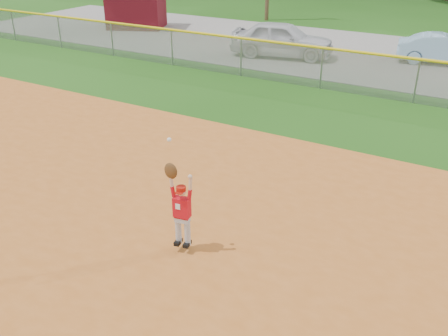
# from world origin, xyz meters

# --- Properties ---
(ground) EXTENTS (120.00, 120.00, 0.00)m
(ground) POSITION_xyz_m (0.00, 0.00, 0.00)
(ground) COLOR #1E4F12
(ground) RESTS_ON ground
(clay_infield) EXTENTS (24.00, 16.00, 0.04)m
(clay_infield) POSITION_xyz_m (0.00, -3.00, 0.02)
(clay_infield) COLOR #BB6021
(clay_infield) RESTS_ON ground
(parking_strip) EXTENTS (44.00, 10.00, 0.03)m
(parking_strip) POSITION_xyz_m (0.00, 16.00, 0.01)
(parking_strip) COLOR gray
(parking_strip) RESTS_ON ground
(car_white_a) EXTENTS (4.86, 2.76, 1.56)m
(car_white_a) POSITION_xyz_m (-3.22, 13.68, 0.81)
(car_white_a) COLOR silver
(car_white_a) RESTS_ON parking_strip
(car_blue) EXTENTS (3.94, 2.03, 1.24)m
(car_blue) POSITION_xyz_m (3.29, 15.97, 0.65)
(car_blue) COLOR #91BCD9
(car_blue) RESTS_ON parking_strip
(utility_shed) EXTENTS (4.18, 3.79, 2.55)m
(utility_shed) POSITION_xyz_m (-13.36, 15.88, 1.30)
(utility_shed) COLOR #4F0B12
(utility_shed) RESTS_ON ground
(outfield_fence) EXTENTS (40.06, 0.10, 1.55)m
(outfield_fence) POSITION_xyz_m (0.00, 10.00, 0.88)
(outfield_fence) COLOR gray
(outfield_fence) RESTS_ON ground
(ballplayer) EXTENTS (0.54, 0.26, 2.11)m
(ballplayer) POSITION_xyz_m (1.37, -0.99, 0.98)
(ballplayer) COLOR silver
(ballplayer) RESTS_ON ground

